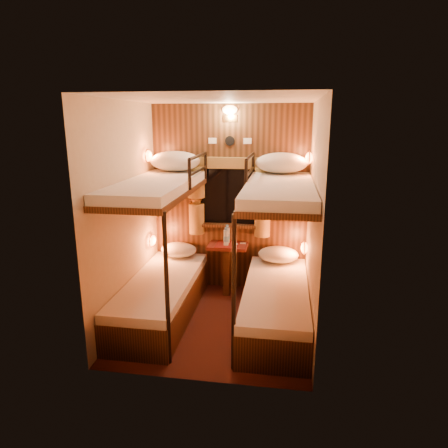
% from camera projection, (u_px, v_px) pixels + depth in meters
% --- Properties ---
extents(floor, '(2.10, 2.10, 0.00)m').
position_uv_depth(floor, '(217.00, 322.00, 4.48)').
color(floor, '#33110E').
rests_on(floor, ground).
extents(ceiling, '(2.10, 2.10, 0.00)m').
position_uv_depth(ceiling, '(215.00, 99.00, 3.88)').
color(ceiling, silver).
rests_on(ceiling, wall_back).
extents(wall_back, '(2.40, 0.00, 2.40)m').
position_uv_depth(wall_back, '(230.00, 200.00, 5.18)').
color(wall_back, '#C6B293').
rests_on(wall_back, floor).
extents(wall_front, '(2.40, 0.00, 2.40)m').
position_uv_depth(wall_front, '(193.00, 249.00, 3.17)').
color(wall_front, '#C6B293').
rests_on(wall_front, floor).
extents(wall_left, '(0.00, 2.40, 2.40)m').
position_uv_depth(wall_left, '(125.00, 215.00, 4.33)').
color(wall_left, '#C6B293').
rests_on(wall_left, floor).
extents(wall_right, '(0.00, 2.40, 2.40)m').
position_uv_depth(wall_right, '(313.00, 222.00, 4.03)').
color(wall_right, '#C6B293').
rests_on(wall_right, floor).
extents(back_panel, '(2.00, 0.03, 2.40)m').
position_uv_depth(back_panel, '(230.00, 200.00, 5.17)').
color(back_panel, '#301D0D').
rests_on(back_panel, floor).
extents(bunk_left, '(0.72, 1.90, 1.82)m').
position_uv_depth(bunk_left, '(161.00, 270.00, 4.50)').
color(bunk_left, '#301D0D').
rests_on(bunk_left, floor).
extents(bunk_right, '(0.72, 1.90, 1.82)m').
position_uv_depth(bunk_right, '(276.00, 277.00, 4.31)').
color(bunk_right, '#301D0D').
rests_on(bunk_right, floor).
extents(window, '(1.00, 0.12, 0.79)m').
position_uv_depth(window, '(230.00, 202.00, 5.14)').
color(window, black).
rests_on(window, back_panel).
extents(curtains, '(1.10, 0.22, 1.00)m').
position_uv_depth(curtains, '(229.00, 196.00, 5.09)').
color(curtains, olive).
rests_on(curtains, back_panel).
extents(back_fixtures, '(0.54, 0.09, 0.48)m').
position_uv_depth(back_fixtures, '(230.00, 116.00, 4.87)').
color(back_fixtures, black).
rests_on(back_fixtures, back_panel).
extents(reading_lamps, '(2.00, 0.20, 1.25)m').
position_uv_depth(reading_lamps, '(226.00, 202.00, 4.84)').
color(reading_lamps, orange).
rests_on(reading_lamps, wall_left).
extents(table, '(0.50, 0.34, 0.66)m').
position_uv_depth(table, '(228.00, 262.00, 5.19)').
color(table, '#551613').
rests_on(table, floor).
extents(bottle_left, '(0.07, 0.07, 0.24)m').
position_uv_depth(bottle_left, '(226.00, 238.00, 5.07)').
color(bottle_left, '#99BFE5').
rests_on(bottle_left, table).
extents(bottle_right, '(0.07, 0.07, 0.24)m').
position_uv_depth(bottle_right, '(227.00, 235.00, 5.17)').
color(bottle_right, '#99BFE5').
rests_on(bottle_right, table).
extents(sachet_a, '(0.08, 0.06, 0.01)m').
position_uv_depth(sachet_a, '(235.00, 244.00, 5.13)').
color(sachet_a, silver).
rests_on(sachet_a, table).
extents(sachet_b, '(0.08, 0.06, 0.01)m').
position_uv_depth(sachet_b, '(243.00, 243.00, 5.18)').
color(sachet_b, silver).
rests_on(sachet_b, table).
extents(pillow_lower_left, '(0.47, 0.34, 0.19)m').
position_uv_depth(pillow_lower_left, '(179.00, 250.00, 5.24)').
color(pillow_lower_left, silver).
rests_on(pillow_lower_left, bunk_left).
extents(pillow_lower_right, '(0.51, 0.36, 0.20)m').
position_uv_depth(pillow_lower_right, '(278.00, 254.00, 5.03)').
color(pillow_lower_right, silver).
rests_on(pillow_lower_right, bunk_right).
extents(pillow_upper_left, '(0.62, 0.45, 0.24)m').
position_uv_depth(pillow_upper_left, '(175.00, 161.00, 4.91)').
color(pillow_upper_left, silver).
rests_on(pillow_upper_left, bunk_left).
extents(pillow_upper_right, '(0.62, 0.44, 0.24)m').
position_uv_depth(pillow_upper_right, '(282.00, 163.00, 4.71)').
color(pillow_upper_right, silver).
rests_on(pillow_upper_right, bunk_right).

